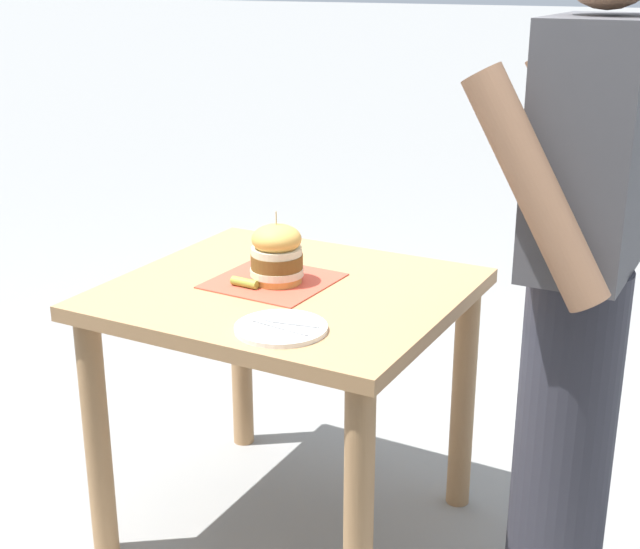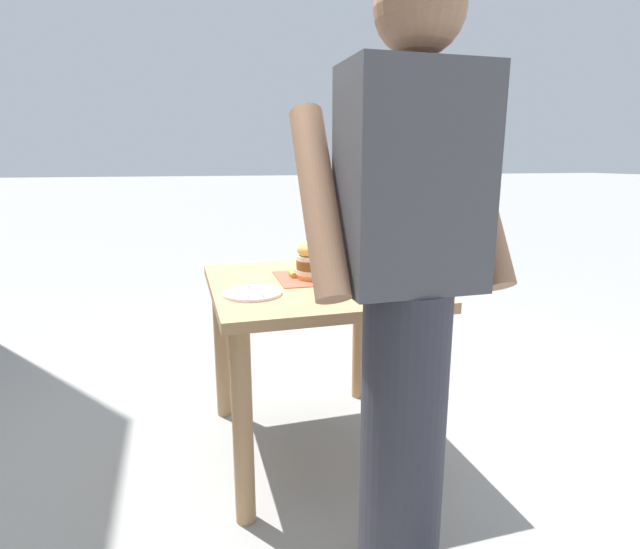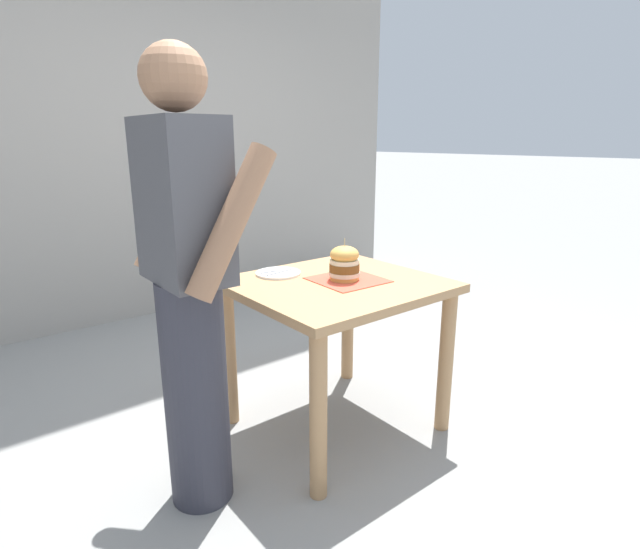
% 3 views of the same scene
% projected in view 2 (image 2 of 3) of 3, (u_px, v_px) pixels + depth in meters
% --- Properties ---
extents(ground_plane, '(80.00, 80.00, 0.00)m').
position_uv_depth(ground_plane, '(314.00, 445.00, 2.21)').
color(ground_plane, gray).
extents(patio_table, '(0.83, 0.90, 0.75)m').
position_uv_depth(patio_table, '(313.00, 313.00, 2.07)').
color(patio_table, tan).
rests_on(patio_table, ground).
extents(serving_paper, '(0.32, 0.32, 0.00)m').
position_uv_depth(serving_paper, '(314.00, 278.00, 2.10)').
color(serving_paper, '#D64C38').
rests_on(serving_paper, patio_table).
extents(sandwich, '(0.14, 0.14, 0.20)m').
position_uv_depth(sandwich, '(313.00, 259.00, 2.06)').
color(sandwich, gold).
rests_on(sandwich, serving_paper).
extents(pickle_spear, '(0.03, 0.08, 0.02)m').
position_uv_depth(pickle_spear, '(292.00, 274.00, 2.11)').
color(pickle_spear, '#8EA83D').
rests_on(pickle_spear, serving_paper).
extents(side_plate_with_forks, '(0.22, 0.22, 0.02)m').
position_uv_depth(side_plate_with_forks, '(252.00, 293.00, 1.83)').
color(side_plate_with_forks, white).
rests_on(side_plate_with_forks, patio_table).
extents(diner_across_table, '(0.55, 0.35, 1.69)m').
position_uv_depth(diner_across_table, '(408.00, 293.00, 1.33)').
color(diner_across_table, '#33333D').
rests_on(diner_across_table, ground).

